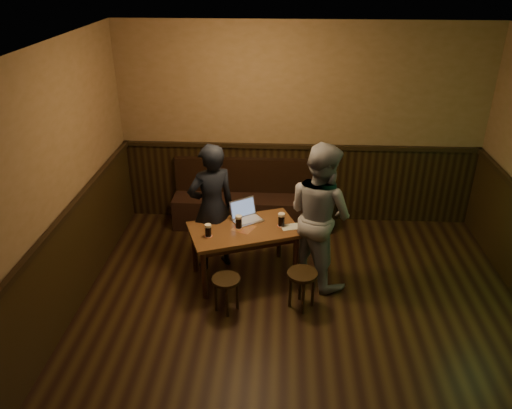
{
  "coord_description": "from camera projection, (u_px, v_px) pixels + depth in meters",
  "views": [
    {
      "loc": [
        -0.24,
        -3.62,
        3.53
      ],
      "look_at": [
        -0.52,
        1.33,
        1.03
      ],
      "focal_mm": 35.0,
      "sensor_mm": 36.0,
      "label": 1
    }
  ],
  "objects": [
    {
      "name": "stool_right",
      "position": [
        302.0,
        279.0,
        5.43
      ],
      "size": [
        0.37,
        0.37,
        0.45
      ],
      "rotation": [
        0.0,
        0.0,
        0.11
      ],
      "color": "black",
      "rests_on": "ground"
    },
    {
      "name": "person_grey",
      "position": [
        320.0,
        215.0,
        5.7
      ],
      "size": [
        1.04,
        1.06,
        1.73
      ],
      "primitive_type": "imported",
      "rotation": [
        0.0,
        0.0,
        2.29
      ],
      "color": "gray",
      "rests_on": "ground"
    },
    {
      "name": "pub_table",
      "position": [
        244.0,
        235.0,
        5.86
      ],
      "size": [
        1.41,
        1.1,
        0.67
      ],
      "rotation": [
        0.0,
        0.0,
        0.36
      ],
      "color": "brown",
      "rests_on": "ground"
    },
    {
      "name": "stool_left",
      "position": [
        226.0,
        285.0,
        5.38
      ],
      "size": [
        0.36,
        0.36,
        0.42
      ],
      "rotation": [
        0.0,
        0.0,
        0.17
      ],
      "color": "black",
      "rests_on": "ground"
    },
    {
      "name": "menu",
      "position": [
        291.0,
        227.0,
        5.84
      ],
      "size": [
        0.25,
        0.2,
        0.0
      ],
      "primitive_type": "cube",
      "rotation": [
        0.0,
        0.0,
        0.28
      ],
      "color": "silver",
      "rests_on": "pub_table"
    },
    {
      "name": "person_suit",
      "position": [
        212.0,
        208.0,
        5.97
      ],
      "size": [
        0.7,
        0.63,
        1.62
      ],
      "primitive_type": "imported",
      "rotation": [
        0.0,
        0.0,
        3.66
      ],
      "color": "black",
      "rests_on": "ground"
    },
    {
      "name": "laptop",
      "position": [
        246.0,
        215.0,
        5.99
      ],
      "size": [
        0.43,
        0.41,
        0.24
      ],
      "rotation": [
        0.0,
        0.0,
        0.6
      ],
      "color": "silver",
      "rests_on": "pub_table"
    },
    {
      "name": "room",
      "position": [
        307.0,
        245.0,
        4.46
      ],
      "size": [
        5.04,
        6.04,
        2.84
      ],
      "color": "black",
      "rests_on": "ground"
    },
    {
      "name": "pint_left",
      "position": [
        208.0,
        230.0,
        5.62
      ],
      "size": [
        0.1,
        0.1,
        0.15
      ],
      "color": "#B03315",
      "rests_on": "pub_table"
    },
    {
      "name": "pint_right",
      "position": [
        281.0,
        220.0,
        5.83
      ],
      "size": [
        0.11,
        0.11,
        0.16
      ],
      "color": "#B03315",
      "rests_on": "pub_table"
    },
    {
      "name": "bench",
      "position": [
        251.0,
        205.0,
        7.15
      ],
      "size": [
        2.2,
        0.5,
        0.95
      ],
      "color": "black",
      "rests_on": "ground"
    },
    {
      "name": "pint_mid",
      "position": [
        239.0,
        222.0,
        5.79
      ],
      "size": [
        0.1,
        0.1,
        0.16
      ],
      "color": "#B03315",
      "rests_on": "pub_table"
    }
  ]
}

